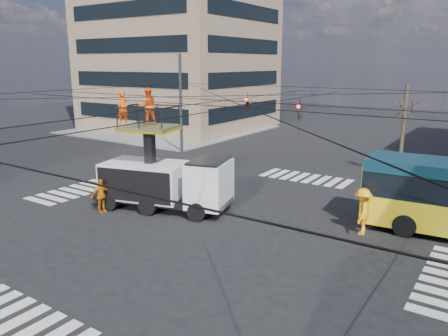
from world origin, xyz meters
TOP-DOWN VIEW (x-y plane):
  - ground at (0.00, 0.00)m, footprint 120.00×120.00m
  - sidewalk_nw at (-21.00, 21.00)m, footprint 18.00×18.00m
  - crosswalks at (0.00, 0.00)m, footprint 22.40×22.40m
  - overhead_network at (-0.07, 0.40)m, footprint 24.24×24.24m
  - tree_a at (5.00, 13.50)m, footprint 2.00×2.00m
  - utility_truck at (-3.49, 0.27)m, footprint 7.36×4.07m
  - traffic_cone at (-6.77, -0.93)m, footprint 0.36×0.36m
  - worker_ground at (-5.74, -1.99)m, footprint 0.63×1.08m
  - flagger at (5.87, 2.47)m, footprint 0.96×1.43m

SIDE VIEW (x-z plane):
  - ground at x=0.00m, z-range 0.00..0.00m
  - crosswalks at x=0.00m, z-range 0.00..0.02m
  - sidewalk_nw at x=-21.00m, z-range 0.00..0.12m
  - traffic_cone at x=-6.77m, z-range 0.00..0.70m
  - worker_ground at x=-5.74m, z-range 0.00..1.73m
  - flagger at x=5.87m, z-range 0.00..2.06m
  - utility_truck at x=-3.49m, z-range -1.04..5.08m
  - overhead_network at x=-0.07m, z-range 0.29..8.29m
  - tree_a at x=5.00m, z-range 1.63..7.63m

